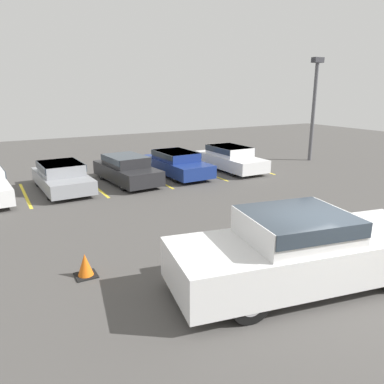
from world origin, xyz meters
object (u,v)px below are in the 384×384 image
(parked_sedan_e, at_px, (230,157))
(light_post, at_px, (314,101))
(parked_sedan_b, at_px, (62,176))
(traffic_cone, at_px, (85,266))
(parked_sedan_d, at_px, (176,163))
(pickup_truck, at_px, (307,249))
(parked_sedan_c, at_px, (126,169))

(parked_sedan_e, xyz_separation_m, light_post, (5.93, -0.05, 2.87))
(parked_sedan_b, distance_m, light_post, 14.97)
(parked_sedan_e, height_order, traffic_cone, parked_sedan_e)
(parked_sedan_d, height_order, light_post, light_post)
(pickup_truck, relative_size, parked_sedan_c, 1.47)
(parked_sedan_c, bearing_deg, pickup_truck, -3.61)
(parked_sedan_c, distance_m, parked_sedan_e, 5.85)
(pickup_truck, xyz_separation_m, parked_sedan_b, (-3.19, 11.07, -0.22))
(parked_sedan_d, relative_size, traffic_cone, 8.20)
(pickup_truck, relative_size, parked_sedan_d, 1.39)
(light_post, distance_m, traffic_cone, 18.04)
(pickup_truck, bearing_deg, parked_sedan_c, 101.96)
(parked_sedan_c, relative_size, parked_sedan_e, 0.95)
(pickup_truck, distance_m, light_post, 16.11)
(parked_sedan_b, bearing_deg, parked_sedan_c, 86.31)
(pickup_truck, xyz_separation_m, parked_sedan_e, (5.57, 11.01, -0.18))
(parked_sedan_b, relative_size, traffic_cone, 7.65)
(traffic_cone, bearing_deg, parked_sedan_e, 40.03)
(parked_sedan_b, bearing_deg, traffic_cone, -9.48)
(parked_sedan_b, xyz_separation_m, traffic_cone, (-1.05, -8.30, -0.38))
(parked_sedan_d, relative_size, light_post, 0.77)
(pickup_truck, height_order, parked_sedan_b, pickup_truck)
(light_post, bearing_deg, parked_sedan_b, 179.55)
(pickup_truck, bearing_deg, parked_sedan_d, 88.15)
(traffic_cone, bearing_deg, parked_sedan_b, 82.80)
(parked_sedan_e, bearing_deg, light_post, 89.06)
(parked_sedan_c, xyz_separation_m, parked_sedan_d, (2.75, 0.26, -0.02))
(parked_sedan_b, height_order, traffic_cone, parked_sedan_b)
(parked_sedan_d, xyz_separation_m, light_post, (9.04, -0.31, 2.90))
(parked_sedan_c, relative_size, traffic_cone, 7.78)
(parked_sedan_c, bearing_deg, parked_sedan_b, -96.50)
(parked_sedan_e, bearing_deg, pickup_truck, -27.24)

